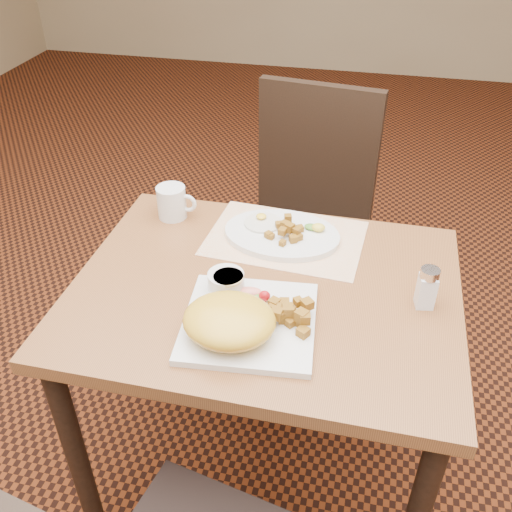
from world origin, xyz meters
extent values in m
plane|color=black|center=(0.00, 0.00, 0.00)|extent=(8.00, 8.00, 0.00)
cube|color=brown|center=(0.00, 0.00, 0.73)|extent=(0.90, 0.70, 0.03)
cylinder|color=black|center=(-0.40, -0.30, 0.36)|extent=(0.05, 0.05, 0.71)
cylinder|color=black|center=(-0.40, 0.30, 0.36)|extent=(0.05, 0.05, 0.71)
cylinder|color=black|center=(0.40, 0.30, 0.36)|extent=(0.05, 0.05, 0.71)
cube|color=black|center=(-0.01, 0.59, 0.45)|extent=(0.47, 0.47, 0.05)
cylinder|color=black|center=(0.19, 0.74, 0.21)|extent=(0.04, 0.04, 0.42)
cylinder|color=black|center=(0.14, 0.39, 0.21)|extent=(0.04, 0.04, 0.42)
cylinder|color=black|center=(-0.16, 0.79, 0.21)|extent=(0.04, 0.04, 0.42)
cylinder|color=black|center=(-0.21, 0.44, 0.21)|extent=(0.04, 0.04, 0.42)
cube|color=black|center=(0.02, 0.79, 0.72)|extent=(0.42, 0.10, 0.50)
cube|color=white|center=(0.01, 0.21, 0.75)|extent=(0.42, 0.31, 0.00)
cube|color=silver|center=(0.00, -0.14, 0.76)|extent=(0.31, 0.31, 0.02)
ellipsoid|color=gold|center=(-0.03, -0.19, 0.80)|extent=(0.19, 0.17, 0.07)
ellipsoid|color=gold|center=(-0.01, -0.21, 0.78)|extent=(0.08, 0.07, 0.03)
ellipsoid|color=gold|center=(-0.09, -0.16, 0.78)|extent=(0.08, 0.07, 0.03)
cylinder|color=silver|center=(-0.08, -0.05, 0.79)|extent=(0.08, 0.08, 0.05)
cylinder|color=beige|center=(-0.07, -0.06, 0.81)|extent=(0.07, 0.07, 0.01)
ellipsoid|color=#387223|center=(0.00, -0.07, 0.77)|extent=(0.05, 0.04, 0.01)
ellipsoid|color=red|center=(0.01, -0.07, 0.78)|extent=(0.03, 0.02, 0.03)
ellipsoid|color=#F28C72|center=(-0.02, -0.06, 0.78)|extent=(0.06, 0.04, 0.02)
cylinder|color=white|center=(-0.06, 0.24, 0.77)|extent=(0.10, 0.10, 0.01)
ellipsoid|color=yellow|center=(-0.06, 0.25, 0.78)|extent=(0.03, 0.03, 0.01)
ellipsoid|color=#387223|center=(0.07, 0.24, 0.78)|extent=(0.04, 0.03, 0.01)
ellipsoid|color=yellow|center=(0.09, 0.24, 0.78)|extent=(0.04, 0.03, 0.02)
cube|color=white|center=(0.36, 0.01, 0.79)|extent=(0.04, 0.04, 0.08)
cylinder|color=silver|center=(0.36, 0.01, 0.84)|extent=(0.05, 0.05, 0.02)
cylinder|color=silver|center=(-0.32, 0.25, 0.80)|extent=(0.08, 0.08, 0.09)
torus|color=silver|center=(-0.27, 0.25, 0.80)|extent=(0.05, 0.01, 0.05)
cube|color=#9A6718|center=(0.08, -0.12, 0.78)|extent=(0.02, 0.02, 0.02)
cube|color=#9A6718|center=(0.07, -0.12, 0.77)|extent=(0.02, 0.02, 0.02)
cube|color=#9A6718|center=(0.05, -0.14, 0.79)|extent=(0.03, 0.02, 0.02)
cube|color=#9A6718|center=(0.08, -0.14, 0.77)|extent=(0.02, 0.02, 0.02)
cube|color=#9A6718|center=(0.11, -0.11, 0.78)|extent=(0.03, 0.03, 0.02)
cube|color=#9A6718|center=(0.08, -0.12, 0.79)|extent=(0.03, 0.03, 0.02)
cube|color=#9A6718|center=(0.06, -0.11, 0.78)|extent=(0.03, 0.02, 0.03)
cube|color=#9A6718|center=(0.06, -0.13, 0.79)|extent=(0.03, 0.02, 0.02)
cube|color=#9A6718|center=(0.10, -0.13, 0.77)|extent=(0.02, 0.02, 0.02)
cube|color=#9A6718|center=(0.08, -0.11, 0.77)|extent=(0.02, 0.02, 0.02)
cube|color=#9A6718|center=(0.07, -0.11, 0.78)|extent=(0.03, 0.03, 0.02)
cube|color=#9A6718|center=(0.12, -0.16, 0.78)|extent=(0.03, 0.03, 0.02)
cube|color=#9A6718|center=(0.11, -0.09, 0.79)|extent=(0.03, 0.03, 0.02)
cube|color=#9A6718|center=(0.08, -0.12, 0.79)|extent=(0.02, 0.02, 0.02)
cube|color=#9A6718|center=(0.07, -0.10, 0.78)|extent=(0.02, 0.02, 0.02)
cube|color=#9A6718|center=(0.11, -0.13, 0.80)|extent=(0.03, 0.03, 0.02)
cube|color=#9A6718|center=(0.11, -0.14, 0.79)|extent=(0.03, 0.02, 0.02)
cube|color=#9A6718|center=(0.05, -0.09, 0.77)|extent=(0.03, 0.03, 0.01)
cube|color=#9A6718|center=(0.07, -0.12, 0.79)|extent=(0.03, 0.03, 0.02)
cube|color=#9A6718|center=(0.06, -0.08, 0.78)|extent=(0.02, 0.02, 0.02)
cube|color=#9A6718|center=(0.07, -0.10, 0.78)|extent=(0.03, 0.03, 0.02)
cube|color=#9A6718|center=(0.07, -0.12, 0.78)|extent=(0.03, 0.03, 0.02)
cube|color=#9A6718|center=(0.09, -0.09, 0.79)|extent=(0.03, 0.03, 0.02)
cube|color=#9A6718|center=(0.07, -0.12, 0.79)|extent=(0.03, 0.03, 0.02)
cube|color=#9A6718|center=(0.04, -0.10, 0.78)|extent=(0.02, 0.02, 0.02)
cube|color=#9A6718|center=(0.08, -0.12, 0.77)|extent=(0.02, 0.02, 0.02)
cube|color=#9A6718|center=(0.04, -0.09, 0.78)|extent=(0.03, 0.03, 0.02)
cube|color=#9A6718|center=(-0.03, 0.18, 0.78)|extent=(0.02, 0.02, 0.02)
cube|color=#9A6718|center=(0.05, 0.22, 0.78)|extent=(0.02, 0.02, 0.02)
cube|color=#9A6718|center=(0.01, 0.18, 0.79)|extent=(0.02, 0.02, 0.02)
cube|color=#9A6718|center=(0.01, 0.21, 0.79)|extent=(0.02, 0.02, 0.01)
cube|color=#9A6718|center=(0.01, 0.15, 0.78)|extent=(0.02, 0.02, 0.01)
cube|color=#9A6718|center=(0.04, 0.17, 0.78)|extent=(0.02, 0.02, 0.02)
cube|color=#9A6718|center=(0.05, 0.18, 0.78)|extent=(0.03, 0.03, 0.02)
cube|color=#9A6718|center=(0.04, 0.19, 0.79)|extent=(0.02, 0.02, 0.01)
cube|color=#9A6718|center=(0.01, 0.24, 0.79)|extent=(0.02, 0.02, 0.02)
cube|color=#9A6718|center=(0.02, 0.19, 0.79)|extent=(0.02, 0.02, 0.02)
cube|color=#9A6718|center=(0.03, 0.20, 0.79)|extent=(0.02, 0.02, 0.01)
cube|color=#9A6718|center=(0.04, 0.19, 0.78)|extent=(0.02, 0.02, 0.01)
cube|color=#9A6718|center=(-0.01, 0.22, 0.78)|extent=(0.02, 0.02, 0.02)
cube|color=#9A6718|center=(-0.02, 0.17, 0.78)|extent=(0.02, 0.02, 0.01)
cube|color=#9A6718|center=(0.02, 0.20, 0.79)|extent=(0.03, 0.03, 0.02)
camera|label=1|loc=(0.21, -1.02, 1.59)|focal=40.00mm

